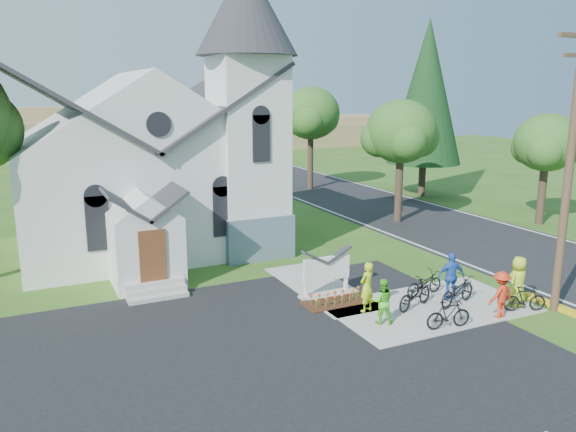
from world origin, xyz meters
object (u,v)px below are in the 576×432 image
cyclist_0 (367,287)px  cyclist_2 (451,276)px  bike_0 (415,294)px  bike_3 (525,299)px  bike_1 (448,315)px  bike_4 (457,291)px  bike_2 (424,283)px  utility_pole (572,156)px  church_sign (327,269)px  cyclist_1 (382,301)px  cyclist_4 (518,282)px  cyclist_3 (501,294)px

cyclist_0 → cyclist_2: (3.37, -0.39, 0.01)m
bike_0 → cyclist_2: (1.67, 0.07, 0.39)m
cyclist_2 → bike_3: cyclist_2 is taller
bike_0 → bike_1: bearing=156.3°
bike_0 → bike_3: (3.24, -1.88, -0.05)m
cyclist_0 → cyclist_2: size_ratio=0.99×
cyclist_2 → bike_4: size_ratio=0.91×
bike_2 → bike_3: size_ratio=1.17×
bike_0 → utility_pole: bearing=-136.1°
church_sign → cyclist_1: size_ratio=1.45×
cyclist_1 → bike_2: size_ratio=0.88×
church_sign → bike_4: size_ratio=1.12×
bike_1 → bike_2: size_ratio=0.90×
cyclist_2 → bike_3: 2.55m
utility_pole → bike_2: size_ratio=5.75×
bike_1 → cyclist_4: bearing=-73.5°
cyclist_0 → bike_4: 3.39m
cyclist_2 → cyclist_3: bearing=115.7°
church_sign → cyclist_3: size_ratio=1.38×
bike_1 → bike_2: bearing=-15.2°
bike_1 → cyclist_0: bearing=42.8°
utility_pole → cyclist_0: (-6.13, 2.65, -4.47)m
bike_2 → cyclist_4: bearing=-143.3°
utility_pole → cyclist_0: bearing=156.6°
cyclist_2 → cyclist_1: bearing=24.9°
bike_1 → utility_pole: bearing=-84.8°
cyclist_0 → bike_0: (1.70, -0.47, -0.38)m
bike_0 → bike_1: size_ratio=1.21×
bike_3 → cyclist_4: cyclist_4 is taller
cyclist_0 → bike_2: cyclist_0 is taller
cyclist_1 → cyclist_4: size_ratio=0.84×
church_sign → bike_0: church_sign is taller
bike_1 → bike_2: (1.23, 2.74, -0.01)m
bike_0 → cyclist_4: cyclist_4 is taller
cyclist_1 → bike_1: (1.68, -1.27, -0.29)m
utility_pole → cyclist_3: bearing=172.7°
church_sign → bike_3: church_sign is taller
cyclist_1 → bike_3: cyclist_1 is taller
bike_0 → bike_2: (1.10, 0.86, -0.04)m
cyclist_1 → bike_1: bearing=167.7°
bike_2 → cyclist_3: cyclist_3 is taller
cyclist_0 → utility_pole: bearing=136.4°
cyclist_0 → bike_1: size_ratio=1.13×
bike_0 → bike_2: bike_0 is taller
utility_pole → bike_4: size_ratio=5.10×
cyclist_2 → bike_2: size_ratio=1.03×
cyclist_2 → bike_4: (-0.12, -0.48, -0.38)m
bike_1 → bike_3: 3.37m
church_sign → bike_3: bearing=-39.3°
bike_2 → cyclist_3: size_ratio=1.09×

